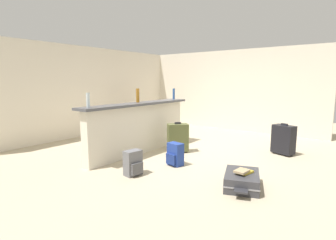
{
  "coord_description": "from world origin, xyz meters",
  "views": [
    {
      "loc": [
        -4.91,
        -3.37,
        1.57
      ],
      "look_at": [
        -0.14,
        0.24,
        0.67
      ],
      "focal_mm": 28.33,
      "sensor_mm": 36.0,
      "label": 1
    }
  ],
  "objects_px": {
    "dining_chair_near_partition": "(158,117)",
    "backpack_blue": "(175,155)",
    "suitcase_flat_charcoal": "(242,180)",
    "book_stack": "(243,171)",
    "suitcase_upright_olive": "(178,138)",
    "bottle_clear": "(88,100)",
    "bottle_amber": "(138,95)",
    "dining_table": "(146,111)",
    "backpack_grey": "(133,163)",
    "bottle_blue": "(174,94)",
    "suitcase_upright_black": "(283,139)"
  },
  "relations": [
    {
      "from": "dining_chair_near_partition",
      "to": "backpack_blue",
      "type": "bearing_deg",
      "value": -134.32
    },
    {
      "from": "suitcase_flat_charcoal",
      "to": "book_stack",
      "type": "distance_m",
      "value": 0.14
    },
    {
      "from": "dining_chair_near_partition",
      "to": "suitcase_upright_olive",
      "type": "bearing_deg",
      "value": -128.03
    },
    {
      "from": "bottle_clear",
      "to": "suitcase_upright_olive",
      "type": "distance_m",
      "value": 2.12
    },
    {
      "from": "suitcase_upright_olive",
      "to": "bottle_amber",
      "type": "bearing_deg",
      "value": 124.46
    },
    {
      "from": "book_stack",
      "to": "suitcase_flat_charcoal",
      "type": "bearing_deg",
      "value": 69.86
    },
    {
      "from": "backpack_blue",
      "to": "bottle_clear",
      "type": "bearing_deg",
      "value": 132.92
    },
    {
      "from": "dining_table",
      "to": "suitcase_upright_olive",
      "type": "xyz_separation_m",
      "value": [
        -1.25,
        -2.05,
        -0.32
      ]
    },
    {
      "from": "backpack_grey",
      "to": "suitcase_upright_olive",
      "type": "distance_m",
      "value": 1.63
    },
    {
      "from": "dining_chair_near_partition",
      "to": "suitcase_flat_charcoal",
      "type": "xyz_separation_m",
      "value": [
        -2.22,
        -3.41,
        -0.41
      ]
    },
    {
      "from": "backpack_blue",
      "to": "suitcase_upright_olive",
      "type": "bearing_deg",
      "value": 31.86
    },
    {
      "from": "bottle_blue",
      "to": "suitcase_flat_charcoal",
      "type": "relative_size",
      "value": 0.31
    },
    {
      "from": "bottle_blue",
      "to": "dining_table",
      "type": "height_order",
      "value": "bottle_blue"
    },
    {
      "from": "suitcase_flat_charcoal",
      "to": "backpack_grey",
      "type": "height_order",
      "value": "backpack_grey"
    },
    {
      "from": "book_stack",
      "to": "bottle_clear",
      "type": "bearing_deg",
      "value": 107.38
    },
    {
      "from": "backpack_blue",
      "to": "book_stack",
      "type": "height_order",
      "value": "backpack_blue"
    },
    {
      "from": "dining_table",
      "to": "dining_chair_near_partition",
      "type": "bearing_deg",
      "value": -94.66
    },
    {
      "from": "backpack_blue",
      "to": "bottle_blue",
      "type": "bearing_deg",
      "value": 36.76
    },
    {
      "from": "dining_chair_near_partition",
      "to": "bottle_clear",
      "type": "bearing_deg",
      "value": -163.34
    },
    {
      "from": "bottle_blue",
      "to": "backpack_blue",
      "type": "height_order",
      "value": "bottle_blue"
    },
    {
      "from": "dining_table",
      "to": "backpack_blue",
      "type": "distance_m",
      "value": 3.26
    },
    {
      "from": "suitcase_upright_black",
      "to": "dining_chair_near_partition",
      "type": "bearing_deg",
      "value": 89.99
    },
    {
      "from": "dining_chair_near_partition",
      "to": "suitcase_upright_black",
      "type": "relative_size",
      "value": 1.39
    },
    {
      "from": "bottle_clear",
      "to": "book_stack",
      "type": "bearing_deg",
      "value": -72.62
    },
    {
      "from": "suitcase_upright_olive",
      "to": "suitcase_flat_charcoal",
      "type": "bearing_deg",
      "value": -118.44
    },
    {
      "from": "backpack_blue",
      "to": "book_stack",
      "type": "relative_size",
      "value": 1.3
    },
    {
      "from": "bottle_amber",
      "to": "backpack_blue",
      "type": "xyz_separation_m",
      "value": [
        -0.28,
        -1.19,
        -1.04
      ]
    },
    {
      "from": "bottle_blue",
      "to": "suitcase_upright_black",
      "type": "bearing_deg",
      "value": -78.46
    },
    {
      "from": "suitcase_flat_charcoal",
      "to": "suitcase_upright_olive",
      "type": "bearing_deg",
      "value": 61.56
    },
    {
      "from": "bottle_clear",
      "to": "suitcase_upright_black",
      "type": "height_order",
      "value": "bottle_clear"
    },
    {
      "from": "bottle_amber",
      "to": "suitcase_upright_black",
      "type": "height_order",
      "value": "bottle_amber"
    },
    {
      "from": "bottle_amber",
      "to": "dining_chair_near_partition",
      "type": "xyz_separation_m",
      "value": [
        1.7,
        0.84,
        -0.73
      ]
    },
    {
      "from": "dining_chair_near_partition",
      "to": "dining_table",
      "type": "bearing_deg",
      "value": 85.34
    },
    {
      "from": "suitcase_upright_black",
      "to": "book_stack",
      "type": "relative_size",
      "value": 2.08
    },
    {
      "from": "dining_chair_near_partition",
      "to": "bottle_amber",
      "type": "bearing_deg",
      "value": -153.84
    },
    {
      "from": "backpack_grey",
      "to": "suitcase_upright_olive",
      "type": "height_order",
      "value": "suitcase_upright_olive"
    },
    {
      "from": "bottle_clear",
      "to": "suitcase_upright_olive",
      "type": "height_order",
      "value": "bottle_clear"
    },
    {
      "from": "suitcase_upright_olive",
      "to": "backpack_blue",
      "type": "bearing_deg",
      "value": -148.14
    },
    {
      "from": "bottle_blue",
      "to": "suitcase_upright_olive",
      "type": "relative_size",
      "value": 0.41
    },
    {
      "from": "bottle_amber",
      "to": "backpack_blue",
      "type": "relative_size",
      "value": 0.71
    },
    {
      "from": "suitcase_upright_black",
      "to": "backpack_grey",
      "type": "distance_m",
      "value": 3.28
    },
    {
      "from": "dining_table",
      "to": "backpack_blue",
      "type": "xyz_separation_m",
      "value": [
        -2.02,
        -2.52,
        -0.44
      ]
    },
    {
      "from": "bottle_blue",
      "to": "suitcase_flat_charcoal",
      "type": "height_order",
      "value": "bottle_blue"
    },
    {
      "from": "backpack_grey",
      "to": "book_stack",
      "type": "bearing_deg",
      "value": -70.34
    },
    {
      "from": "suitcase_upright_black",
      "to": "suitcase_upright_olive",
      "type": "relative_size",
      "value": 1.0
    },
    {
      "from": "bottle_clear",
      "to": "suitcase_flat_charcoal",
      "type": "bearing_deg",
      "value": -72.32
    },
    {
      "from": "dining_table",
      "to": "backpack_blue",
      "type": "height_order",
      "value": "dining_table"
    },
    {
      "from": "dining_chair_near_partition",
      "to": "backpack_grey",
      "type": "relative_size",
      "value": 2.21
    },
    {
      "from": "suitcase_flat_charcoal",
      "to": "suitcase_upright_black",
      "type": "xyz_separation_m",
      "value": [
        2.22,
        -0.02,
        0.22
      ]
    },
    {
      "from": "bottle_amber",
      "to": "suitcase_upright_olive",
      "type": "xyz_separation_m",
      "value": [
        0.49,
        -0.71,
        -0.92
      ]
    }
  ]
}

